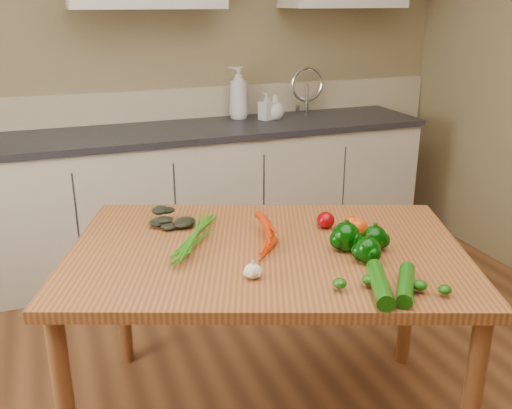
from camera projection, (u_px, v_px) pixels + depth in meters
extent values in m
cube|color=#8D7B54|center=(160.00, 58.00, 3.66)|extent=(4.00, 0.02, 2.60)
cube|color=#C4B693|center=(167.00, 170.00, 3.90)|extent=(3.98, 0.03, 1.10)
cube|color=#BBB29C|center=(208.00, 197.00, 3.74)|extent=(2.80, 0.60, 0.86)
cube|color=#28282D|center=(206.00, 130.00, 3.59)|extent=(2.84, 0.64, 0.04)
cube|color=#99999E|center=(318.00, 127.00, 3.86)|extent=(0.55, 0.42, 0.10)
cylinder|color=silver|center=(307.00, 96.00, 3.96)|extent=(0.02, 0.02, 0.24)
cube|color=#A25C2F|center=(267.00, 253.00, 2.13)|extent=(1.70, 1.39, 0.04)
cylinder|color=brown|center=(122.00, 292.00, 2.65)|extent=(0.06, 0.06, 0.74)
cylinder|color=brown|center=(409.00, 293.00, 2.64)|extent=(0.06, 0.06, 0.74)
imported|color=silver|center=(239.00, 93.00, 3.77)|extent=(0.16, 0.16, 0.34)
imported|color=silver|center=(266.00, 106.00, 3.75)|extent=(0.11, 0.11, 0.18)
imported|color=silver|center=(275.00, 107.00, 3.78)|extent=(0.15, 0.15, 0.16)
ellipsoid|color=silver|center=(253.00, 271.00, 1.88)|extent=(0.06, 0.06, 0.05)
sphere|color=#032F02|center=(346.00, 237.00, 2.09)|extent=(0.11, 0.11, 0.11)
sphere|color=#032F02|center=(375.00, 238.00, 2.09)|extent=(0.09, 0.09, 0.09)
sphere|color=#032F02|center=(367.00, 250.00, 1.99)|extent=(0.09, 0.09, 0.09)
ellipsoid|color=#860206|center=(326.00, 220.00, 2.30)|extent=(0.07, 0.07, 0.07)
ellipsoid|color=#DB3D05|center=(351.00, 223.00, 2.27)|extent=(0.06, 0.06, 0.06)
ellipsoid|color=#DB3D05|center=(359.00, 226.00, 2.25)|extent=(0.07, 0.07, 0.06)
cylinder|color=#0E4807|center=(406.00, 284.00, 1.79)|extent=(0.18, 0.22, 0.05)
cylinder|color=#0E4807|center=(380.00, 284.00, 1.79)|extent=(0.15, 0.25, 0.06)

